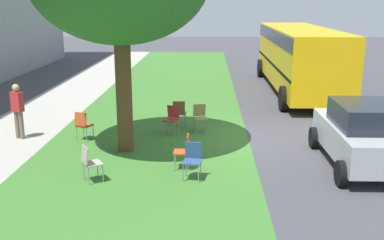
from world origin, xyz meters
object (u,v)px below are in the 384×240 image
at_px(chair_2, 185,149).
at_px(chair_6, 200,116).
at_px(parked_car, 363,134).
at_px(chair_3, 83,124).
at_px(school_bus, 299,53).
at_px(chair_5, 90,161).
at_px(pedestrian_0, 18,109).
at_px(chair_0, 193,158).
at_px(chair_1, 179,111).
at_px(chair_4, 172,117).

height_order(chair_2, chair_6, same).
xyz_separation_m(chair_6, parked_car, (-3.00, -4.15, 0.32)).
bearing_deg(chair_6, chair_3, 107.08).
bearing_deg(school_bus, chair_5, 148.68).
relative_size(chair_5, pedestrian_0, 0.52).
bearing_deg(pedestrian_0, chair_0, -119.56).
distance_m(parked_car, school_bus, 9.99).
xyz_separation_m(chair_1, chair_3, (-1.64, 2.80, 0.00)).
relative_size(chair_0, pedestrian_0, 0.52).
height_order(chair_6, pedestrian_0, pedestrian_0).
bearing_deg(chair_3, pedestrian_0, 87.06).
relative_size(chair_2, chair_6, 1.00).
bearing_deg(chair_4, pedestrian_0, 99.35).
xyz_separation_m(chair_0, parked_car, (1.03, -4.25, 0.32)).
distance_m(chair_0, pedestrian_0, 6.20).
relative_size(chair_1, school_bus, 0.08).
bearing_deg(chair_6, parked_car, -125.84).
xyz_separation_m(chair_0, chair_5, (-0.30, 2.37, 0.00)).
bearing_deg(chair_5, chair_2, -66.27).
bearing_deg(chair_1, pedestrian_0, 107.86).
bearing_deg(chair_2, chair_3, 53.99).
xyz_separation_m(chair_2, chair_3, (2.31, 3.18, 0.00)).
bearing_deg(school_bus, chair_6, 147.72).
distance_m(chair_2, chair_5, 2.35).
xyz_separation_m(chair_0, chair_4, (3.81, 0.78, 0.00)).
height_order(chair_4, chair_5, same).
xyz_separation_m(chair_0, chair_2, (0.64, 0.22, 0.00)).
bearing_deg(chair_4, chair_5, 158.90).
xyz_separation_m(chair_5, parked_car, (1.33, -6.62, 0.32)).
bearing_deg(chair_6, chair_2, 174.46).
bearing_deg(school_bus, chair_0, 157.74).
bearing_deg(chair_1, chair_5, 160.13).
bearing_deg(chair_3, chair_2, -126.01).
height_order(chair_0, parked_car, parked_car).
bearing_deg(chair_3, parked_car, -104.08).
height_order(chair_2, chair_3, same).
height_order(chair_4, school_bus, school_bus).
bearing_deg(pedestrian_0, parked_car, -101.85).
bearing_deg(parked_car, chair_0, 103.62).
bearing_deg(chair_2, chair_5, 113.73).
bearing_deg(chair_0, chair_5, 97.26).
relative_size(chair_2, chair_5, 1.00).
height_order(chair_2, school_bus, school_bus).
bearing_deg(pedestrian_0, chair_2, -115.04).
distance_m(chair_3, pedestrian_0, 2.03).
relative_size(chair_3, chair_6, 1.00).
bearing_deg(school_bus, parked_car, 178.64).
bearing_deg(chair_4, parked_car, -118.88).
bearing_deg(chair_2, chair_4, 10.04).
relative_size(chair_0, chair_1, 1.00).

